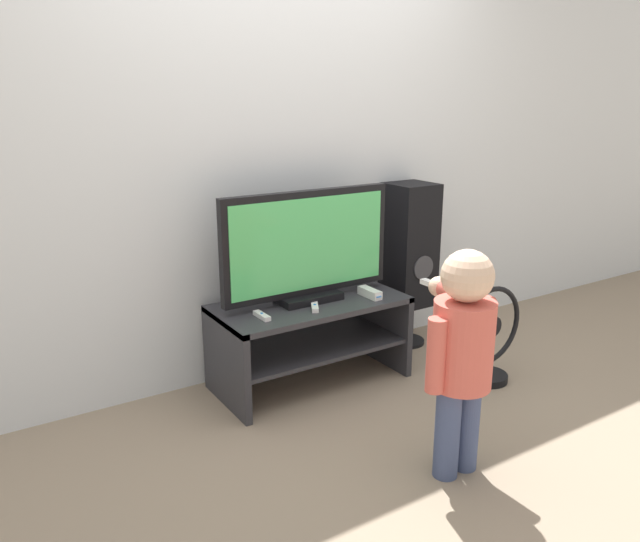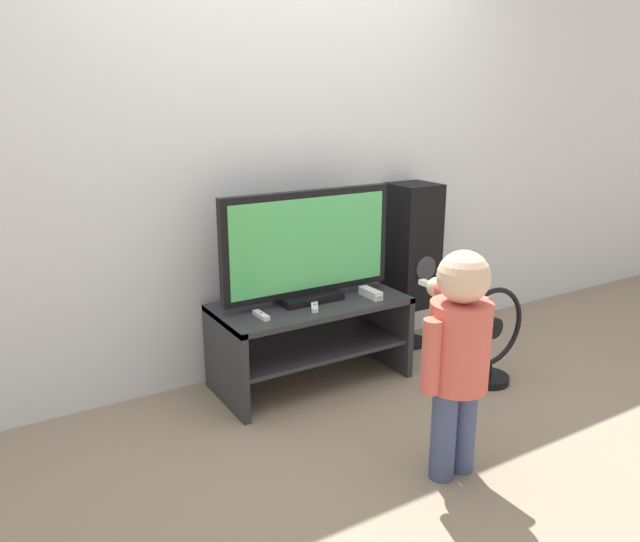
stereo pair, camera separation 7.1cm
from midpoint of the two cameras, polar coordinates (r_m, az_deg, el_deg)
The scene contains 10 objects.
ground_plane at distance 3.33m, azimuth 2.00°, elevation -11.65°, with size 16.00×16.00×0.00m, color gray.
wall_back at distance 3.46m, azimuth -3.20°, elevation 11.93°, with size 10.00×0.06×2.60m.
tv_stand at distance 3.39m, azimuth -0.29°, elevation -5.34°, with size 1.03×0.50×0.47m.
television at distance 3.28m, azimuth -0.50°, elevation 2.15°, with size 0.98×0.20×0.59m.
game_console at distance 3.41m, azimuth 5.24°, elevation -2.04°, with size 0.05×0.16×0.05m.
remote_primary at distance 3.11m, azimuth -4.75°, elevation -4.05°, with size 0.04×0.13×0.03m.
remote_secondary at distance 3.22m, azimuth 0.13°, elevation -3.30°, with size 0.09×0.13×0.03m.
child at distance 2.57m, azimuth 13.22°, elevation -6.73°, with size 0.37×0.53×0.97m.
speaker_tower at distance 3.87m, azimuth 8.92°, elevation 2.05°, with size 0.27×0.28×1.02m.
floor_fan at distance 3.54m, azimuth 15.91°, elevation -6.16°, with size 0.45×0.23×0.55m.
Camera 2 is at (-1.60, -2.48, 1.55)m, focal length 35.00 mm.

